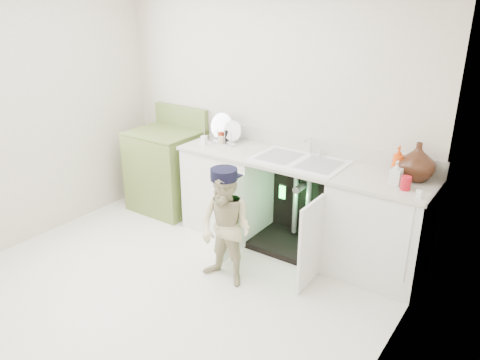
% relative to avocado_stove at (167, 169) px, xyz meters
% --- Properties ---
extents(ground, '(3.50, 3.50, 0.00)m').
position_rel_avocado_stove_xyz_m(ground, '(1.11, -1.18, -0.47)').
color(ground, silver).
rests_on(ground, ground).
extents(room_shell, '(6.00, 5.50, 1.26)m').
position_rel_avocado_stove_xyz_m(room_shell, '(1.11, -1.18, 0.78)').
color(room_shell, beige).
rests_on(room_shell, ground).
extents(counter_run, '(2.44, 1.02, 1.22)m').
position_rel_avocado_stove_xyz_m(counter_run, '(1.69, 0.03, -0.00)').
color(counter_run, white).
rests_on(counter_run, ground).
extents(avocado_stove, '(0.74, 0.65, 1.15)m').
position_rel_avocado_stove_xyz_m(avocado_stove, '(0.00, 0.00, 0.00)').
color(avocado_stove, olive).
rests_on(avocado_stove, ground).
extents(repair_worker, '(0.53, 0.72, 1.03)m').
position_rel_avocado_stove_xyz_m(repair_worker, '(1.45, -0.84, 0.05)').
color(repair_worker, beige).
rests_on(repair_worker, ground).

